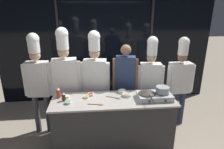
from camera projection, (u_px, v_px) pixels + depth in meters
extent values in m
plane|color=gray|center=(113.00, 145.00, 3.66)|extent=(24.00, 24.00, 0.00)
cube|color=black|center=(106.00, 49.00, 5.03)|extent=(5.34, 0.04, 2.70)
cube|color=#232326|center=(60.00, 51.00, 4.89)|extent=(0.05, 0.05, 2.70)
cube|color=#232326|center=(150.00, 49.00, 5.09)|extent=(0.05, 0.05, 2.70)
cube|color=#2D2D30|center=(113.00, 124.00, 3.51)|extent=(2.01, 0.65, 0.90)
cube|color=#A39E93|center=(113.00, 100.00, 3.35)|extent=(2.07, 0.68, 0.03)
cube|color=#B2B5BA|center=(154.00, 96.00, 3.34)|extent=(0.56, 0.34, 0.09)
cylinder|color=black|center=(147.00, 94.00, 3.32)|extent=(0.23, 0.23, 0.01)
cylinder|color=black|center=(150.00, 102.00, 3.16)|extent=(0.03, 0.01, 0.03)
cylinder|color=black|center=(162.00, 93.00, 3.34)|extent=(0.23, 0.23, 0.01)
cylinder|color=black|center=(166.00, 101.00, 3.18)|extent=(0.03, 0.01, 0.03)
cylinder|color=#38332D|center=(147.00, 93.00, 3.31)|extent=(0.27, 0.27, 0.01)
cone|color=#38332D|center=(147.00, 92.00, 3.31)|extent=(0.29, 0.29, 0.05)
cylinder|color=black|center=(151.00, 98.00, 3.07)|extent=(0.02, 0.22, 0.02)
cylinder|color=#93969B|center=(162.00, 90.00, 3.32)|extent=(0.22, 0.22, 0.11)
torus|color=#93969B|center=(163.00, 87.00, 3.30)|extent=(0.22, 0.22, 0.01)
torus|color=#93969B|center=(155.00, 88.00, 3.30)|extent=(0.01, 0.05, 0.05)
torus|color=#93969B|center=(170.00, 88.00, 3.32)|extent=(0.01, 0.05, 0.05)
cylinder|color=#332319|center=(64.00, 98.00, 3.27)|extent=(0.06, 0.06, 0.12)
cone|color=white|center=(63.00, 93.00, 3.24)|extent=(0.05, 0.05, 0.03)
cylinder|color=red|center=(58.00, 94.00, 3.36)|extent=(0.06, 0.06, 0.15)
cone|color=white|center=(58.00, 89.00, 3.33)|extent=(0.05, 0.05, 0.04)
cylinder|color=white|center=(91.00, 94.00, 3.46)|extent=(0.10, 0.10, 0.05)
torus|color=white|center=(91.00, 93.00, 3.46)|extent=(0.10, 0.10, 0.01)
cylinder|color=#B22D1E|center=(91.00, 94.00, 3.46)|extent=(0.08, 0.08, 0.03)
cylinder|color=white|center=(127.00, 95.00, 3.45)|extent=(0.15, 0.15, 0.05)
torus|color=white|center=(127.00, 94.00, 3.44)|extent=(0.16, 0.16, 0.01)
cylinder|color=#9E896B|center=(127.00, 94.00, 3.44)|extent=(0.13, 0.13, 0.02)
cylinder|color=white|center=(68.00, 102.00, 3.19)|extent=(0.10, 0.10, 0.04)
torus|color=white|center=(68.00, 101.00, 3.19)|extent=(0.11, 0.11, 0.01)
cylinder|color=#4C9E47|center=(68.00, 102.00, 3.19)|extent=(0.09, 0.09, 0.02)
cylinder|color=white|center=(122.00, 91.00, 3.58)|extent=(0.14, 0.14, 0.05)
torus|color=white|center=(122.00, 90.00, 3.57)|extent=(0.14, 0.14, 0.01)
cylinder|color=silver|center=(122.00, 91.00, 3.58)|extent=(0.11, 0.11, 0.03)
cylinder|color=white|center=(66.00, 97.00, 3.38)|extent=(0.11, 0.11, 0.04)
torus|color=white|center=(66.00, 96.00, 3.37)|extent=(0.11, 0.11, 0.01)
cylinder|color=beige|center=(66.00, 96.00, 3.38)|extent=(0.09, 0.09, 0.02)
cylinder|color=white|center=(86.00, 97.00, 3.39)|extent=(0.09, 0.09, 0.03)
torus|color=white|center=(86.00, 96.00, 3.38)|extent=(0.10, 0.10, 0.01)
cylinder|color=orange|center=(86.00, 97.00, 3.38)|extent=(0.08, 0.08, 0.02)
cube|color=olive|center=(111.00, 97.00, 3.41)|extent=(0.16, 0.09, 0.01)
ellipsoid|color=olive|center=(118.00, 98.00, 3.37)|extent=(0.10, 0.08, 0.02)
cube|color=olive|center=(93.00, 104.00, 3.17)|extent=(0.17, 0.04, 0.01)
ellipsoid|color=olive|center=(101.00, 104.00, 3.15)|extent=(0.09, 0.06, 0.02)
cylinder|color=#4C4C51|center=(48.00, 113.00, 3.92)|extent=(0.10, 0.10, 0.80)
cylinder|color=#4C4C51|center=(37.00, 114.00, 3.92)|extent=(0.10, 0.10, 0.80)
cube|color=white|center=(38.00, 79.00, 3.68)|extent=(0.41, 0.23, 0.65)
cylinder|color=white|center=(50.00, 80.00, 3.66)|extent=(0.08, 0.08, 0.60)
cylinder|color=white|center=(25.00, 80.00, 3.65)|extent=(0.08, 0.08, 0.60)
sphere|color=tan|center=(35.00, 56.00, 3.53)|extent=(0.19, 0.19, 0.19)
cylinder|color=white|center=(34.00, 46.00, 3.47)|extent=(0.20, 0.20, 0.24)
sphere|color=white|center=(33.00, 39.00, 3.43)|extent=(0.22, 0.22, 0.22)
cylinder|color=#232326|center=(74.00, 111.00, 3.98)|extent=(0.12, 0.12, 0.83)
cylinder|color=#232326|center=(62.00, 112.00, 3.94)|extent=(0.12, 0.12, 0.83)
cube|color=white|center=(65.00, 76.00, 3.71)|extent=(0.46, 0.27, 0.67)
cylinder|color=white|center=(79.00, 77.00, 3.72)|extent=(0.09, 0.09, 0.62)
cylinder|color=white|center=(51.00, 79.00, 3.64)|extent=(0.09, 0.09, 0.62)
sphere|color=tan|center=(63.00, 52.00, 3.55)|extent=(0.20, 0.20, 0.20)
cylinder|color=white|center=(62.00, 42.00, 3.49)|extent=(0.21, 0.21, 0.28)
sphere|color=white|center=(62.00, 34.00, 3.44)|extent=(0.22, 0.22, 0.22)
cylinder|color=#4C4C51|center=(102.00, 110.00, 4.03)|extent=(0.11, 0.11, 0.81)
cylinder|color=#4C4C51|center=(90.00, 110.00, 4.03)|extent=(0.11, 0.11, 0.81)
cube|color=white|center=(95.00, 76.00, 3.79)|extent=(0.45, 0.27, 0.65)
cylinder|color=white|center=(107.00, 78.00, 3.75)|extent=(0.08, 0.08, 0.60)
cylinder|color=white|center=(82.00, 78.00, 3.77)|extent=(0.08, 0.08, 0.60)
sphere|color=tan|center=(94.00, 53.00, 3.64)|extent=(0.19, 0.19, 0.19)
cylinder|color=white|center=(94.00, 44.00, 3.58)|extent=(0.20, 0.20, 0.25)
sphere|color=white|center=(94.00, 37.00, 3.53)|extent=(0.22, 0.22, 0.22)
cylinder|color=#4C4C51|center=(129.00, 108.00, 4.08)|extent=(0.10, 0.10, 0.84)
cylinder|color=#4C4C51|center=(120.00, 108.00, 4.09)|extent=(0.10, 0.10, 0.84)
cube|color=navy|center=(125.00, 74.00, 3.83)|extent=(0.39, 0.24, 0.68)
cylinder|color=brown|center=(136.00, 75.00, 3.79)|extent=(0.07, 0.07, 0.62)
cylinder|color=brown|center=(115.00, 74.00, 3.82)|extent=(0.07, 0.07, 0.62)
sphere|color=brown|center=(126.00, 50.00, 3.67)|extent=(0.20, 0.20, 0.20)
cylinder|color=#4C4C51|center=(153.00, 109.00, 4.13)|extent=(0.10, 0.10, 0.75)
cylinder|color=#4C4C51|center=(143.00, 109.00, 4.13)|extent=(0.10, 0.10, 0.75)
cube|color=white|center=(150.00, 78.00, 3.90)|extent=(0.42, 0.24, 0.61)
cylinder|color=white|center=(162.00, 80.00, 3.88)|extent=(0.08, 0.08, 0.56)
cylinder|color=white|center=(139.00, 80.00, 3.88)|extent=(0.08, 0.08, 0.56)
sphere|color=tan|center=(152.00, 58.00, 3.76)|extent=(0.18, 0.18, 0.18)
cylinder|color=white|center=(152.00, 49.00, 3.70)|extent=(0.19, 0.19, 0.25)
sphere|color=white|center=(153.00, 42.00, 3.66)|extent=(0.20, 0.20, 0.20)
cylinder|color=#2D3856|center=(181.00, 108.00, 4.19)|extent=(0.11, 0.11, 0.75)
cylinder|color=#2D3856|center=(171.00, 109.00, 4.16)|extent=(0.11, 0.11, 0.75)
cube|color=white|center=(180.00, 78.00, 3.95)|extent=(0.44, 0.25, 0.61)
cylinder|color=white|center=(192.00, 79.00, 3.96)|extent=(0.09, 0.09, 0.56)
cylinder|color=white|center=(169.00, 80.00, 3.89)|extent=(0.09, 0.09, 0.56)
sphere|color=brown|center=(182.00, 57.00, 3.81)|extent=(0.18, 0.18, 0.18)
cylinder|color=white|center=(183.00, 49.00, 3.75)|extent=(0.19, 0.19, 0.24)
sphere|color=white|center=(184.00, 42.00, 3.71)|extent=(0.20, 0.20, 0.20)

